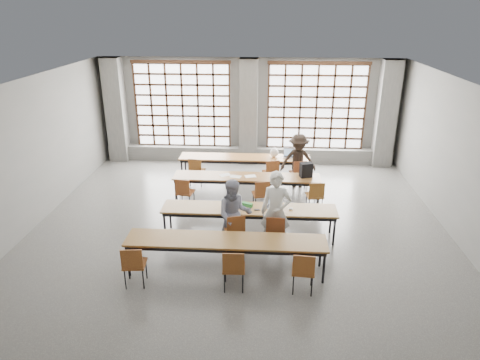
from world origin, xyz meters
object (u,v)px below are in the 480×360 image
at_px(laptop_front, 274,204).
at_px(phone, 257,210).
at_px(chair_back_mid, 271,170).
at_px(chair_back_left, 196,169).
at_px(chair_mid_left, 184,190).
at_px(desk_row_d, 226,242).
at_px(chair_near_left, 134,262).
at_px(laptop_back, 289,155).
at_px(green_box, 247,205).
at_px(chair_front_left, 235,228).
at_px(chair_back_right, 299,171).
at_px(plastic_bag, 274,152).
at_px(chair_near_right, 303,268).
at_px(desk_row_b, 247,178).
at_px(chair_front_right, 275,229).
at_px(red_pouch, 135,262).
at_px(student_male, 276,212).
at_px(desk_row_a, 245,159).
at_px(chair_mid_right, 315,194).
at_px(chair_mid_centre, 262,192).
at_px(student_female, 234,215).
at_px(student_back, 298,161).
at_px(desk_row_c, 249,211).
at_px(mouse, 291,209).
at_px(chair_near_mid, 234,266).
at_px(backpack, 306,170).

relative_size(laptop_front, phone, 3.43).
xyz_separation_m(chair_back_mid, laptop_front, (0.04, -2.87, 0.25)).
relative_size(chair_back_left, chair_mid_left, 1.00).
distance_m(desk_row_d, chair_near_left, 1.81).
distance_m(chair_mid_left, laptop_back, 3.69).
xyz_separation_m(chair_back_left, green_box, (1.66, -2.89, 0.24)).
xyz_separation_m(chair_front_left, green_box, (0.23, 0.71, 0.24)).
relative_size(chair_back_right, plastic_bag, 3.08).
relative_size(chair_near_right, laptop_front, 1.97).
bearing_deg(chair_back_mid, laptop_back, 53.90).
distance_m(desk_row_b, chair_back_mid, 1.21).
distance_m(desk_row_d, chair_front_right, 1.30).
bearing_deg(red_pouch, student_male, 29.22).
bearing_deg(desk_row_a, chair_back_left, -156.02).
relative_size(chair_back_left, chair_front_left, 1.00).
relative_size(desk_row_a, desk_row_b, 1.00).
height_order(desk_row_a, chair_mid_right, chair_mid_right).
height_order(desk_row_a, chair_mid_centre, chair_mid_centre).
xyz_separation_m(chair_front_right, laptop_front, (-0.03, 0.73, 0.25)).
bearing_deg(chair_mid_centre, chair_back_right, 56.68).
bearing_deg(student_female, student_back, 58.00).
distance_m(desk_row_c, chair_mid_left, 2.23).
distance_m(desk_row_d, mouse, 1.97).
xyz_separation_m(desk_row_b, chair_near_mid, (-0.04, -4.07, -0.13)).
xyz_separation_m(desk_row_d, chair_back_left, (-1.31, 4.43, -0.13)).
bearing_deg(chair_near_right, chair_mid_left, 129.72).
height_order(chair_mid_left, chair_mid_right, same).
bearing_deg(backpack, mouse, -121.86).
relative_size(desk_row_d, student_male, 2.21).
height_order(laptop_front, backpack, backpack).
relative_size(chair_back_mid, chair_mid_left, 1.00).
height_order(chair_back_right, chair_front_left, same).
height_order(chair_back_left, chair_front_left, same).
bearing_deg(chair_mid_left, desk_row_c, -37.54).
height_order(desk_row_c, mouse, mouse).
relative_size(student_female, green_box, 6.42).
xyz_separation_m(chair_near_left, backpack, (3.54, 4.12, 0.39)).
xyz_separation_m(chair_near_right, backpack, (0.35, 4.12, 0.39)).
relative_size(chair_near_left, red_pouch, 4.40).
bearing_deg(desk_row_a, chair_mid_left, -123.33).
bearing_deg(desk_row_a, laptop_front, -76.09).
xyz_separation_m(desk_row_a, chair_back_right, (1.62, -0.63, -0.13)).
bearing_deg(plastic_bag, chair_front_right, -90.11).
distance_m(desk_row_b, laptop_front, 2.02).
height_order(chair_front_left, student_back, student_back).
relative_size(chair_front_left, student_male, 0.49).
relative_size(chair_mid_right, student_male, 0.49).
relative_size(chair_near_mid, plastic_bag, 3.08).
xyz_separation_m(laptop_front, mouse, (0.38, -0.13, -0.04)).
xyz_separation_m(backpack, red_pouch, (-3.55, -4.04, -0.43)).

